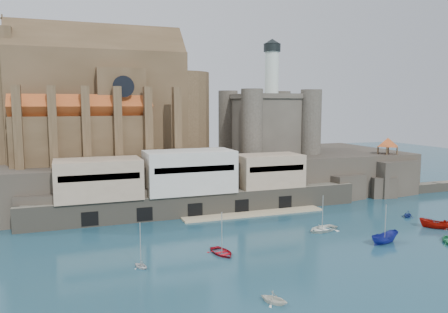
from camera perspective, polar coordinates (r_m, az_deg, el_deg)
ground at (r=73.85m, az=8.21°, el=-10.88°), size 300.00×300.00×0.00m
promontory at (r=108.01m, az=-1.76°, el=-2.46°), size 100.00×36.00×10.00m
quay at (r=89.59m, az=-4.57°, el=-3.68°), size 70.00×12.00×13.05m
church at (r=104.13m, az=-14.93°, el=6.47°), size 47.00×25.93×30.51m
castle_keep at (r=114.35m, az=5.74°, el=4.77°), size 21.20×21.20×29.30m
rock_outcrop at (r=117.21m, az=20.48°, el=-2.61°), size 14.50×10.50×8.70m
pavilion at (r=116.28m, az=20.61°, el=1.64°), size 6.40×6.40×5.40m
boat_0 at (r=67.29m, az=-0.29°, el=-12.59°), size 3.90×1.66×5.29m
boat_1 at (r=52.41m, az=6.53°, el=-18.50°), size 3.39×3.14×3.37m
boat_2 at (r=76.59m, az=20.23°, el=-10.59°), size 2.60×2.55×5.73m
boat_4 at (r=63.06m, az=-10.79°, el=-14.08°), size 2.66×2.30×2.63m
boat_5 at (r=88.91m, az=25.79°, el=-8.44°), size 2.85×2.85×5.30m
boat_6 at (r=80.73m, az=12.70°, el=-9.43°), size 2.60×4.71×6.33m
boat_7 at (r=95.23m, az=22.85°, el=-7.30°), size 2.93×3.17×3.14m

